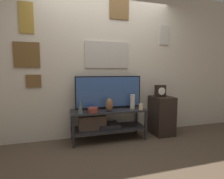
{
  "coord_description": "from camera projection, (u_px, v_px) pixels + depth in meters",
  "views": [
    {
      "loc": [
        -0.77,
        -2.63,
        1.2
      ],
      "look_at": [
        0.06,
        0.26,
        0.89
      ],
      "focal_mm": 28.0,
      "sensor_mm": 36.0,
      "label": 1
    }
  ],
  "objects": [
    {
      "name": "mantel_clock",
      "position": [
        160.0,
        91.0,
        3.28
      ],
      "size": [
        0.19,
        0.11,
        0.22
      ],
      "color": "black",
      "rests_on": "side_table"
    },
    {
      "name": "vase_urn_stoneware",
      "position": [
        109.0,
        105.0,
        2.91
      ],
      "size": [
        0.13,
        0.12,
        0.22
      ],
      "color": "brown",
      "rests_on": "media_console"
    },
    {
      "name": "ground_plane",
      "position": [
        113.0,
        145.0,
        2.85
      ],
      "size": [
        12.0,
        12.0,
        0.0
      ],
      "primitive_type": "plane",
      "color": "#4C3D2D"
    },
    {
      "name": "side_table",
      "position": [
        161.0,
        115.0,
        3.35
      ],
      "size": [
        0.36,
        0.45,
        0.72
      ],
      "color": "black",
      "rests_on": "ground_plane"
    },
    {
      "name": "candle_jar",
      "position": [
        141.0,
        107.0,
        3.04
      ],
      "size": [
        0.07,
        0.07,
        0.1
      ],
      "color": "beige",
      "rests_on": "media_console"
    },
    {
      "name": "wall_back",
      "position": [
        104.0,
        63.0,
        3.21
      ],
      "size": [
        6.4,
        0.08,
        2.7
      ],
      "color": "beige",
      "rests_on": "ground_plane"
    },
    {
      "name": "vase_wide_bowl",
      "position": [
        93.0,
        110.0,
        2.84
      ],
      "size": [
        0.18,
        0.18,
        0.08
      ],
      "color": "brown",
      "rests_on": "media_console"
    },
    {
      "name": "television",
      "position": [
        109.0,
        92.0,
        3.11
      ],
      "size": [
        1.19,
        0.05,
        0.58
      ],
      "color": "black",
      "rests_on": "media_console"
    },
    {
      "name": "media_console",
      "position": [
        103.0,
        121.0,
        3.03
      ],
      "size": [
        1.3,
        0.44,
        0.53
      ],
      "color": "#232326",
      "rests_on": "ground_plane"
    },
    {
      "name": "vase_tall_ceramic",
      "position": [
        133.0,
        102.0,
        3.11
      ],
      "size": [
        0.09,
        0.09,
        0.26
      ],
      "color": "beige",
      "rests_on": "media_console"
    },
    {
      "name": "vase_slim_bronze",
      "position": [
        80.0,
        107.0,
        2.77
      ],
      "size": [
        0.09,
        0.09,
        0.22
      ],
      "color": "#4C5647",
      "rests_on": "media_console"
    }
  ]
}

